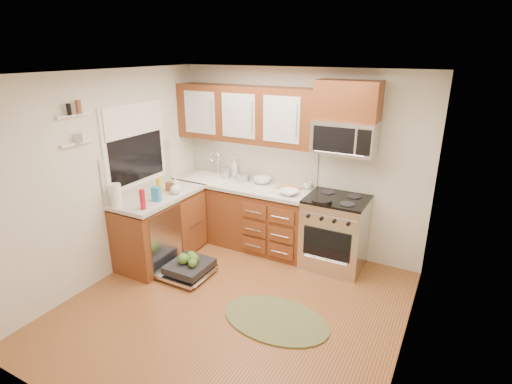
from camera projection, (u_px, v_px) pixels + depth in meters
The scene contains 38 objects.
floor at pixel (233, 308), 4.43m from camera, with size 3.50×3.50×0.00m, color brown.
ceiling at pixel (228, 74), 3.59m from camera, with size 3.50×3.50×0.00m, color white.
wall_back at pixel (298, 162), 5.46m from camera, with size 3.50×0.04×2.50m, color beige.
wall_front at pixel (88, 290), 2.56m from camera, with size 3.50×0.04×2.50m, color beige.
wall_left at pixel (107, 178), 4.79m from camera, with size 0.04×3.50×2.50m, color beige.
wall_right at pixel (415, 240), 3.23m from camera, with size 0.04×3.50×2.50m, color beige.
base_cabinet_back at pixel (242, 215), 5.82m from camera, with size 2.05×0.60×0.85m, color #5D2A15.
base_cabinet_left at pixel (161, 229), 5.37m from camera, with size 0.60×1.25×0.85m, color #5D2A15.
countertop_back at pixel (241, 185), 5.65m from camera, with size 2.07×0.64×0.05m, color beige.
countertop_left at pixel (158, 196), 5.21m from camera, with size 0.64×1.27×0.05m, color beige.
backsplash_back at pixel (251, 159), 5.79m from camera, with size 2.05×0.02×0.57m, color #B5B1A2.
backsplash_left at pixel (139, 170), 5.23m from camera, with size 0.02×1.25×0.57m, color #B5B1A2.
upper_cabinets at pixel (245, 114), 5.43m from camera, with size 2.05×0.35×0.75m, color #5D2A15, non-canonical shape.
cabinet_over_mw at pixel (348, 101), 4.72m from camera, with size 0.76×0.35×0.47m, color #5D2A15.
range at pixel (335, 232), 5.16m from camera, with size 0.76×0.64×0.95m, color silver, non-canonical shape.
microwave at pixel (345, 137), 4.84m from camera, with size 0.76×0.38×0.40m, color silver, non-canonical shape.
sink at pixel (210, 186), 5.90m from camera, with size 0.62×0.50×0.26m, color white, non-canonical shape.
dishwasher at pixel (187, 269), 5.03m from camera, with size 0.70×0.60×0.20m, color silver, non-canonical shape.
window at pixel (135, 145), 5.10m from camera, with size 0.03×1.05×1.05m, color white, non-canonical shape.
window_blind at pixel (134, 120), 4.97m from camera, with size 0.02×0.96×0.40m, color white.
shelf_upper at pixel (73, 115), 4.21m from camera, with size 0.04×0.40×0.03m, color white.
shelf_lower at pixel (77, 143), 4.32m from camera, with size 0.04×0.40×0.03m, color white.
rug at pixel (276, 320), 4.22m from camera, with size 1.17×0.76×0.02m, color #62683B, non-canonical shape.
skillet at pixel (322, 201), 4.84m from camera, with size 0.25×0.25×0.05m, color black.
stock_pot at pixel (244, 177), 5.70m from camera, with size 0.19×0.19×0.12m, color silver.
cutting_board at pixel (289, 188), 5.41m from camera, with size 0.31×0.20×0.02m, color tan.
canister at pixel (227, 173), 5.79m from camera, with size 0.11×0.11×0.18m, color silver.
paper_towel_roll at pixel (116, 195), 4.77m from camera, with size 0.13×0.13×0.28m, color white.
mustard_bottle at pixel (160, 187), 5.13m from camera, with size 0.07×0.07×0.23m, color gold.
red_bottle at pixel (143, 199), 4.68m from camera, with size 0.06×0.06×0.24m, color red.
wooden_box at pixel (171, 186), 5.31m from camera, with size 0.12×0.09×0.12m, color brown.
blue_carton at pixel (156, 194), 4.94m from camera, with size 0.11×0.07×0.18m, color #287FBC.
bowl_a at pixel (289, 193), 5.17m from camera, with size 0.25×0.25×0.06m, color #999999.
bowl_b at pixel (262, 180), 5.62m from camera, with size 0.26×0.26×0.08m, color #999999.
cup at pixel (308, 186), 5.39m from camera, with size 0.12×0.12×0.09m, color #999999.
soap_bottle_a at pixel (235, 167), 5.88m from camera, with size 0.11×0.11×0.29m, color #999999.
soap_bottle_b at pixel (176, 184), 5.29m from camera, with size 0.09×0.09×0.20m, color #999999.
soap_bottle_c at pixel (175, 188), 5.18m from camera, with size 0.14×0.14×0.17m, color #999999.
Camera 1 is at (1.99, -3.18, 2.71)m, focal length 28.00 mm.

